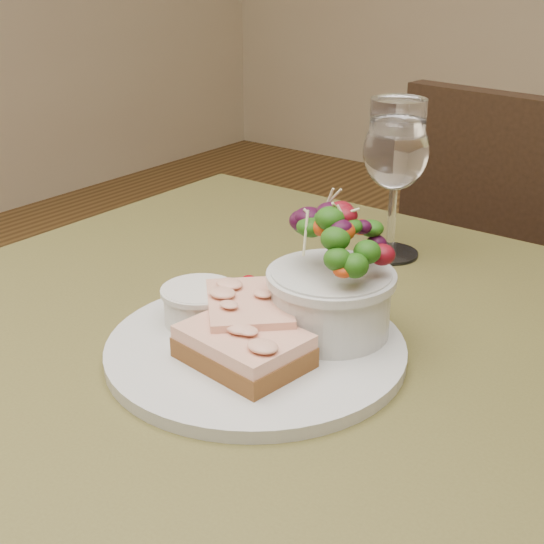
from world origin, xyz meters
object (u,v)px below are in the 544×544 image
Objects in this scene: sandwich_front at (244,346)px; wine_glass at (396,156)px; salad_bowl at (331,274)px; dinner_plate at (256,349)px; ramekin at (200,303)px; cafe_table at (262,422)px; chair_far at (537,413)px; sandwich_back at (249,314)px.

wine_glass is (-0.04, 0.32, 0.10)m from sandwich_front.
salad_bowl is at bearing 80.10° from sandwich_front.
dinner_plate is 0.07m from ramekin.
chair_far is (0.07, 0.74, -0.36)m from cafe_table.
sandwich_front is 0.66× the size of wine_glass.
ramekin is at bearing 179.79° from dinner_plate.
sandwich_front is 0.11m from salad_bowl.
dinner_plate is at bearing 18.66° from sandwich_back.
dinner_plate is 0.10m from salad_bowl.
sandwich_front is at bearing 93.34° from chair_far.
cafe_table is 6.30× the size of salad_bowl.
salad_bowl is (0.04, 0.06, 0.07)m from dinner_plate.
sandwich_back reaches higher than dinner_plate.
chair_far reaches higher than salad_bowl.
chair_far reaches higher than dinner_plate.
cafe_table is at bearing 149.34° from sandwich_back.
cafe_table is 4.57× the size of wine_glass.
ramekin is at bearing -127.26° from sandwich_back.
salad_bowl is 0.73× the size of wine_glass.
cafe_table is 0.14m from sandwich_back.
salad_bowl reaches higher than cafe_table.
salad_bowl is 0.24m from wine_glass.
cafe_table is at bearing 120.67° from dinner_plate.
chair_far reaches higher than sandwich_back.
wine_glass is at bearing 94.50° from dinner_plate.
salad_bowl reaches higher than ramekin.
cafe_table is at bearing 34.30° from ramekin.
ramekin is at bearing -151.49° from salad_bowl.
chair_far is at bearing 130.91° from sandwich_back.
salad_bowl is at bearing 55.55° from dinner_plate.
sandwich_back is at bearing -88.13° from wine_glass.
wine_glass is at bearing 80.94° from ramekin.
cafe_table is at bearing 90.57° from chair_far.
salad_bowl is (-0.01, -0.71, 0.53)m from chair_far.
sandwich_front is at bearing -21.99° from ramekin.
ramekin is at bearing -145.70° from cafe_table.
sandwich_front is 0.91× the size of sandwich_back.
salad_bowl is at bearing 95.26° from chair_far.
cafe_table is 0.34m from wine_glass.
sandwich_back is (-0.03, 0.04, 0.01)m from sandwich_front.
chair_far is 7.15× the size of sandwich_back.
dinner_plate is at bearing -0.21° from ramekin.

